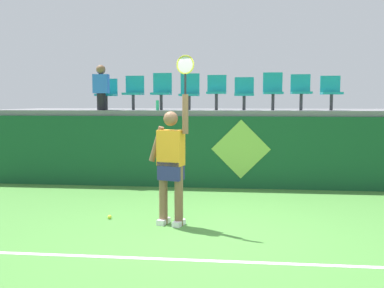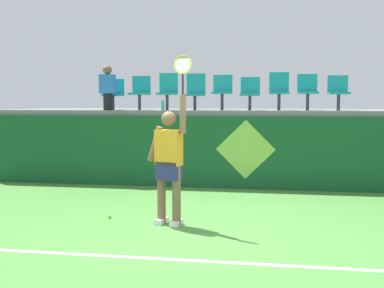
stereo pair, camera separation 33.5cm
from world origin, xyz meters
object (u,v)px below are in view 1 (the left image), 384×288
stadium_chair_4 (217,90)px  tennis_ball (110,217)px  stadium_chair_8 (331,91)px  stadium_chair_6 (273,89)px  stadium_chair_0 (107,93)px  stadium_chair_1 (134,91)px  stadium_chair_5 (244,92)px  stadium_chair_7 (301,90)px  stadium_chair_2 (162,90)px  spectator_0 (101,87)px  tennis_player (171,161)px  stadium_chair_3 (190,91)px  water_bottle (157,105)px

stadium_chair_4 → tennis_ball: bearing=-113.2°
tennis_ball → stadium_chair_8: bearing=40.9°
stadium_chair_6 → stadium_chair_0: bearing=-179.9°
stadium_chair_1 → stadium_chair_5: size_ratio=1.07×
stadium_chair_0 → stadium_chair_7: (4.49, 0.00, 0.05)m
stadium_chair_2 → spectator_0: spectator_0 is taller
tennis_ball → tennis_player: bearing=-12.2°
stadium_chair_2 → stadium_chair_3: bearing=0.2°
water_bottle → stadium_chair_8: (3.85, 0.50, 0.33)m
stadium_chair_3 → stadium_chair_8: stadium_chair_3 is taller
water_bottle → stadium_chair_3: bearing=37.7°
water_bottle → stadium_chair_8: stadium_chair_8 is taller
stadium_chair_8 → tennis_ball: bearing=-139.1°
stadium_chair_6 → tennis_ball: bearing=-128.2°
stadium_chair_7 → stadium_chair_5: bearing=-180.0°
tennis_ball → stadium_chair_3: 4.21m
tennis_ball → stadium_chair_5: 4.61m
spectator_0 → stadium_chair_1: bearing=34.2°
tennis_ball → stadium_chair_1: (-0.44, 3.53, 2.09)m
stadium_chair_6 → spectator_0: spectator_0 is taller
stadium_chair_4 → stadium_chair_6: bearing=0.3°
stadium_chair_5 → stadium_chair_8: (1.93, -0.00, 0.02)m
stadium_chair_7 → spectator_0: 4.52m
tennis_player → spectator_0: (-2.12, 3.31, 1.23)m
tennis_ball → water_bottle: (0.22, 3.03, 1.76)m
tennis_player → stadium_chair_1: 4.19m
stadium_chair_1 → stadium_chair_2: size_ratio=0.93×
stadium_chair_4 → stadium_chair_7: size_ratio=1.00×
stadium_chair_5 → tennis_player: bearing=-106.3°
stadium_chair_1 → stadium_chair_5: stadium_chair_1 is taller
stadium_chair_2 → tennis_player: bearing=-77.8°
water_bottle → stadium_chair_6: size_ratio=0.26×
stadium_chair_0 → stadium_chair_3: bearing=0.4°
tennis_ball → stadium_chair_3: size_ratio=0.08×
stadium_chair_1 → stadium_chair_6: size_ratio=0.94×
stadium_chair_4 → stadium_chair_8: (2.56, -0.00, -0.02)m
stadium_chair_2 → stadium_chair_4: (1.29, -0.01, -0.01)m
stadium_chair_0 → water_bottle: bearing=-20.9°
stadium_chair_2 → stadium_chair_8: size_ratio=1.11×
tennis_player → stadium_chair_1: bearing=111.4°
stadium_chair_3 → tennis_ball: bearing=-104.0°
stadium_chair_0 → stadium_chair_2: size_ratio=0.85×
stadium_chair_5 → stadium_chair_6: 0.65m
water_bottle → spectator_0: (-1.30, 0.06, 0.42)m
stadium_chair_8 → stadium_chair_1: bearing=180.0°
stadium_chair_5 → stadium_chair_7: size_ratio=0.93×
water_bottle → stadium_chair_0: size_ratio=0.30×
stadium_chair_5 → stadium_chair_3: bearing=179.5°
water_bottle → stadium_chair_4: size_ratio=0.28×
stadium_chair_5 → spectator_0: bearing=-172.2°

